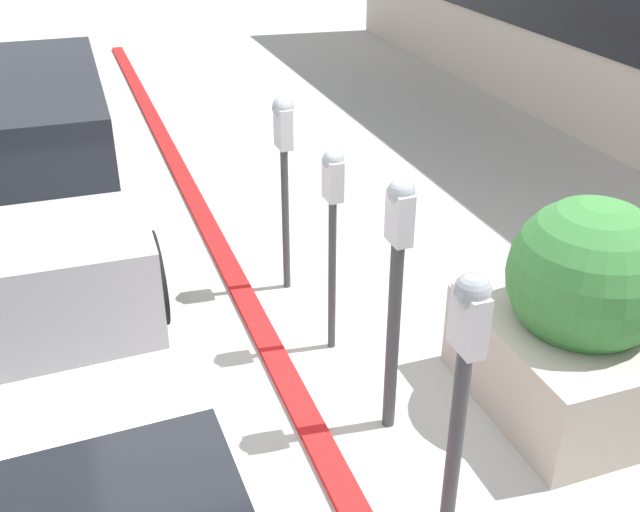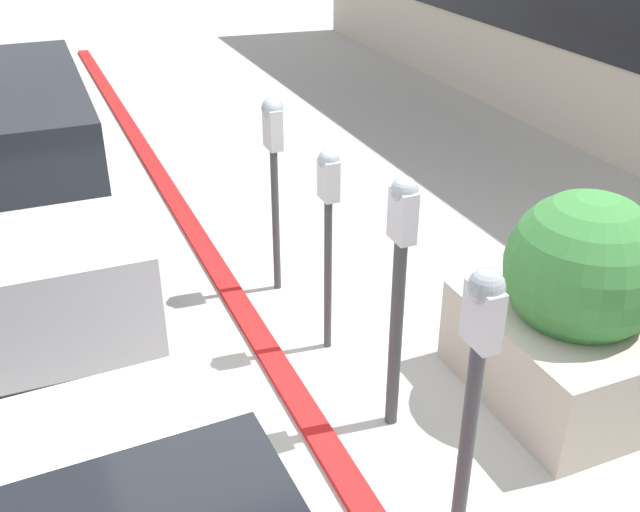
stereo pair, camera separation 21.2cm
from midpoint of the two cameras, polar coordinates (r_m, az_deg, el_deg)
name	(u,v)px [view 1 (the left image)]	position (r m, az deg, el deg)	size (l,w,h in m)	color
ground_plane	(306,392)	(4.67, 0.23, -10.34)	(40.00, 40.00, 0.00)	#ADAAA3
curb_strip	(293,392)	(4.63, -0.72, -10.36)	(19.00, 0.16, 0.04)	red
parking_meter_nearest	(464,366)	(3.28, 12.75, -8.20)	(0.19, 0.16, 1.46)	#38383D
parking_meter_second	(396,274)	(3.90, 7.40, -1.40)	(0.16, 0.14, 1.53)	#38383D
parking_meter_middle	(333,209)	(4.55, 2.31, 3.59)	(0.15, 0.13, 1.39)	#38383D
parking_meter_fourth	(284,150)	(5.23, -1.61, 8.04)	(0.17, 0.15, 1.48)	#38383D
planter_box	(580,319)	(4.56, 20.44, -4.54)	(1.21, 1.04, 1.31)	#B2A899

